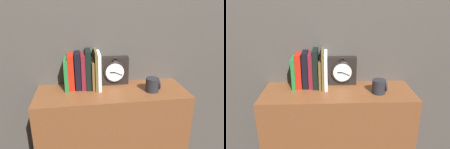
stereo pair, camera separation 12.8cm
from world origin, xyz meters
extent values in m
cube|color=#47423D|center=(0.00, 0.18, 1.30)|extent=(6.00, 0.05, 2.60)
cube|color=black|center=(0.03, 0.12, 1.00)|extent=(0.18, 0.05, 0.18)
torus|color=black|center=(0.03, 0.09, 1.00)|extent=(0.14, 0.01, 0.14)
cylinder|color=silver|center=(0.03, 0.09, 1.00)|extent=(0.12, 0.01, 0.12)
cube|color=black|center=(0.02, 0.08, 1.00)|extent=(0.03, 0.00, 0.01)
cube|color=black|center=(0.05, 0.08, 0.99)|extent=(0.05, 0.00, 0.03)
torus|color=black|center=(0.03, 0.09, 1.08)|extent=(0.03, 0.01, 0.03)
cube|color=#1F7433|center=(-0.27, 0.08, 1.01)|extent=(0.02, 0.13, 0.19)
cube|color=red|center=(-0.24, 0.09, 1.02)|extent=(0.04, 0.12, 0.21)
cube|color=black|center=(-0.20, 0.09, 1.02)|extent=(0.03, 0.12, 0.22)
cube|color=maroon|center=(-0.16, 0.09, 1.02)|extent=(0.03, 0.12, 0.22)
cube|color=black|center=(-0.13, 0.08, 1.03)|extent=(0.03, 0.13, 0.24)
cube|color=brown|center=(-0.11, 0.08, 1.00)|extent=(0.01, 0.14, 0.18)
cube|color=brown|center=(-0.09, 0.07, 1.03)|extent=(0.01, 0.15, 0.24)
cube|color=white|center=(-0.07, 0.07, 1.02)|extent=(0.02, 0.15, 0.23)
cylinder|color=#232328|center=(0.24, -0.03, 0.95)|extent=(0.08, 0.08, 0.08)
torus|color=#232328|center=(0.28, -0.03, 0.95)|extent=(0.01, 0.06, 0.06)
camera|label=1|loc=(-0.17, -1.19, 1.46)|focal=35.00mm
camera|label=2|loc=(-0.05, -1.20, 1.46)|focal=35.00mm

